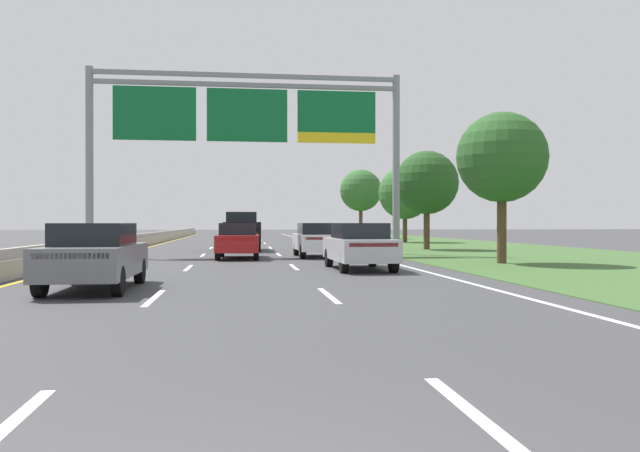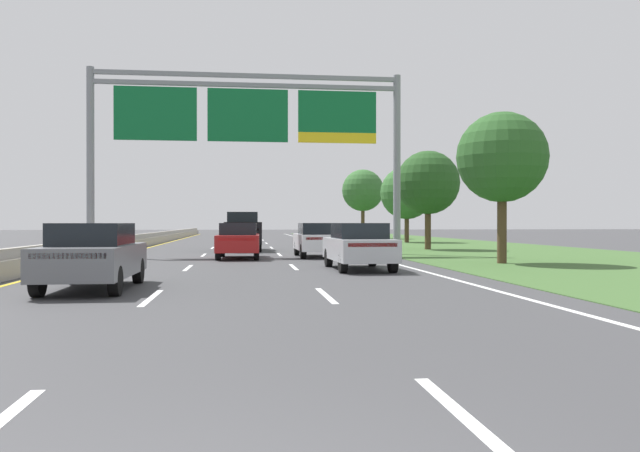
{
  "view_description": "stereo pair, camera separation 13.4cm",
  "coord_description": "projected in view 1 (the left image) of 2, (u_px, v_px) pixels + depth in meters",
  "views": [
    {
      "loc": [
        -0.07,
        -3.28,
        1.58
      ],
      "look_at": [
        3.07,
        21.74,
        1.45
      ],
      "focal_mm": 36.04,
      "sensor_mm": 36.0,
      "label": 1
    },
    {
      "loc": [
        0.07,
        -3.3,
        1.58
      ],
      "look_at": [
        3.07,
        21.74,
        1.45
      ],
      "focal_mm": 36.04,
      "sensor_mm": 36.0,
      "label": 2
    }
  ],
  "objects": [
    {
      "name": "ground_plane",
      "position": [
        241.0,
        249.0,
        38.0
      ],
      "size": [
        220.0,
        220.0,
        0.0
      ],
      "primitive_type": "plane",
      "color": "#3D3D3F"
    },
    {
      "name": "lane_striping",
      "position": [
        241.0,
        250.0,
        37.54
      ],
      "size": [
        11.96,
        106.0,
        0.01
      ],
      "color": "white",
      "rests_on": "ground"
    },
    {
      "name": "grass_verge_right",
      "position": [
        467.0,
        248.0,
        39.73
      ],
      "size": [
        14.0,
        110.0,
        0.02
      ],
      "primitive_type": "cube",
      "color": "#3D602D",
      "rests_on": "ground"
    },
    {
      "name": "median_barrier_concrete",
      "position": [
        126.0,
        244.0,
        37.18
      ],
      "size": [
        0.6,
        110.0,
        0.85
      ],
      "color": "#A8A399",
      "rests_on": "ground"
    },
    {
      "name": "overhead_sign_gantry",
      "position": [
        247.0,
        124.0,
        30.83
      ],
      "size": [
        15.06,
        0.42,
        8.9
      ],
      "color": "gray",
      "rests_on": "ground"
    },
    {
      "name": "pickup_truck_black",
      "position": [
        241.0,
        232.0,
        36.35
      ],
      "size": [
        2.06,
        5.42,
        2.2
      ],
      "rotation": [
        0.0,
        0.0,
        1.58
      ],
      "color": "black",
      "rests_on": "ground"
    },
    {
      "name": "car_grey_left_lane_sedan",
      "position": [
        95.0,
        255.0,
        15.11
      ],
      "size": [
        1.83,
        4.4,
        1.57
      ],
      "rotation": [
        0.0,
        0.0,
        1.57
      ],
      "color": "slate",
      "rests_on": "ground"
    },
    {
      "name": "car_red_centre_lane_sedan",
      "position": [
        238.0,
        240.0,
        28.4
      ],
      "size": [
        1.94,
        4.45,
        1.57
      ],
      "rotation": [
        0.0,
        0.0,
        1.54
      ],
      "color": "maroon",
      "rests_on": "ground"
    },
    {
      "name": "car_white_right_lane_sedan",
      "position": [
        317.0,
        239.0,
        29.62
      ],
      "size": [
        1.87,
        4.42,
        1.57
      ],
      "rotation": [
        0.0,
        0.0,
        1.58
      ],
      "color": "silver",
      "rests_on": "ground"
    },
    {
      "name": "car_silver_right_lane_sedan",
      "position": [
        359.0,
        245.0,
        21.63
      ],
      "size": [
        1.9,
        4.43,
        1.57
      ],
      "rotation": [
        0.0,
        0.0,
        1.59
      ],
      "color": "#B2B5BA",
      "rests_on": "ground"
    },
    {
      "name": "roadside_tree_near",
      "position": [
        502.0,
        158.0,
        24.73
      ],
      "size": [
        3.48,
        3.48,
        5.85
      ],
      "color": "#4C3823",
      "rests_on": "ground"
    },
    {
      "name": "roadside_tree_mid",
      "position": [
        427.0,
        183.0,
        37.6
      ],
      "size": [
        3.73,
        3.73,
        5.8
      ],
      "color": "#4C3823",
      "rests_on": "ground"
    },
    {
      "name": "roadside_tree_far",
      "position": [
        405.0,
        193.0,
        51.51
      ],
      "size": [
        4.25,
        4.25,
        6.12
      ],
      "color": "#4C3823",
      "rests_on": "ground"
    },
    {
      "name": "roadside_tree_distant",
      "position": [
        361.0,
        191.0,
        63.64
      ],
      "size": [
        4.15,
        4.15,
        6.88
      ],
      "color": "#4C3823",
      "rests_on": "ground"
    }
  ]
}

